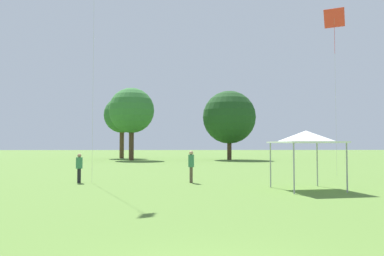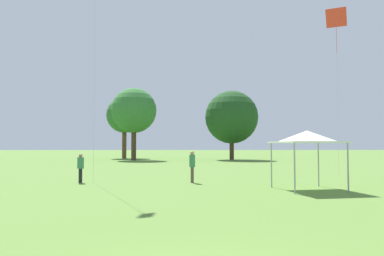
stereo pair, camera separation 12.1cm
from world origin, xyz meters
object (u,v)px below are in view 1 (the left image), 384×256
object	(u,v)px
person_standing_3	(191,163)
person_standing_2	(79,166)
canopy_tent	(306,137)
kite_0	(334,21)
distant_tree_2	(229,117)
distant_tree_0	(122,115)
distant_tree_1	(132,111)

from	to	relation	value
person_standing_3	person_standing_2	bearing A→B (deg)	-155.59
canopy_tent	person_standing_3	bearing A→B (deg)	146.98
kite_0	distant_tree_2	bearing A→B (deg)	-10.19
kite_0	distant_tree_0	size ratio (longest dim) A/B	1.21
person_standing_3	kite_0	xyz separation A→B (m)	(10.68, 4.93, 10.16)
person_standing_2	distant_tree_0	world-z (taller)	distant_tree_0
canopy_tent	kite_0	world-z (taller)	kite_0
distant_tree_1	distant_tree_2	size ratio (longest dim) A/B	1.02
distant_tree_0	distant_tree_1	xyz separation A→B (m)	(2.47, -7.40, 0.08)
distant_tree_1	distant_tree_2	world-z (taller)	distant_tree_1
canopy_tent	person_standing_2	bearing A→B (deg)	162.45
person_standing_2	canopy_tent	size ratio (longest dim) A/B	0.50
distant_tree_0	distant_tree_1	bearing A→B (deg)	-71.52
kite_0	distant_tree_0	xyz separation A→B (m)	(-20.62, 34.39, -4.29)
distant_tree_2	canopy_tent	bearing A→B (deg)	-91.87
person_standing_2	distant_tree_0	distance (m)	39.72
person_standing_2	canopy_tent	bearing A→B (deg)	-69.52
person_standing_2	person_standing_3	distance (m)	6.49
canopy_tent	distant_tree_2	bearing A→B (deg)	88.13
kite_0	distant_tree_0	world-z (taller)	kite_0
person_standing_2	distant_tree_2	distance (m)	35.59
person_standing_3	canopy_tent	size ratio (longest dim) A/B	0.55
person_standing_3	kite_0	bearing A→B (deg)	51.01
kite_0	distant_tree_1	xyz separation A→B (m)	(-18.14, 26.99, -4.21)
kite_0	person_standing_2	bearing A→B (deg)	87.11
kite_0	canopy_tent	bearing A→B (deg)	130.56
person_standing_2	distant_tree_2	size ratio (longest dim) A/B	0.17
person_standing_2	distant_tree_0	size ratio (longest dim) A/B	0.17
person_standing_3	distant_tree_1	size ratio (longest dim) A/B	0.18
distant_tree_1	distant_tree_2	xyz separation A→B (m)	(14.18, 0.93, -0.84)
canopy_tent	distant_tree_1	distance (m)	38.08
person_standing_2	person_standing_3	bearing A→B (deg)	-53.79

